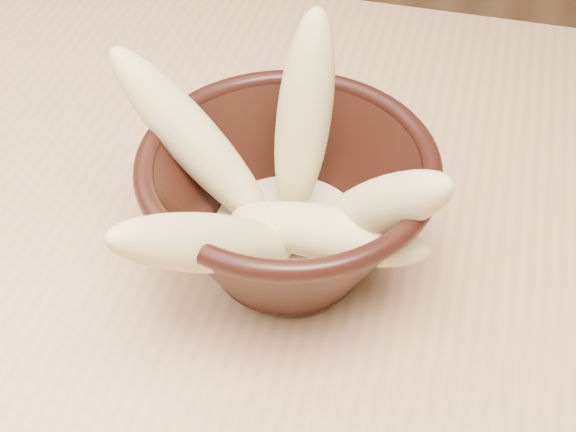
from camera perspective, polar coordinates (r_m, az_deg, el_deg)
name	(u,v)px	position (r m, az deg, el deg)	size (l,w,h in m)	color
table	(301,383)	(0.59, 0.96, -11.79)	(1.20, 0.80, 0.75)	tan
bowl	(288,206)	(0.51, 0.00, 0.70)	(0.19, 0.19, 0.10)	black
milk_puddle	(288,234)	(0.52, 0.00, -1.25)	(0.10, 0.10, 0.01)	beige
banana_upright	(304,117)	(0.50, 1.14, 7.06)	(0.03, 0.03, 0.14)	#DACC81
banana_left	(192,139)	(0.51, -6.82, 5.44)	(0.03, 0.03, 0.15)	#DACC81
banana_right	(381,207)	(0.47, 6.63, 0.67)	(0.03, 0.03, 0.13)	#DACC81
banana_across	(328,233)	(0.49, 2.83, -1.25)	(0.03, 0.03, 0.13)	#DACC81
banana_front	(211,243)	(0.45, -5.50, -1.94)	(0.03, 0.03, 0.15)	#DACC81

